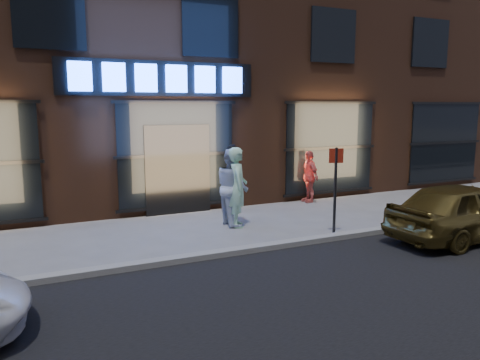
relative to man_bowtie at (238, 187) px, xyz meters
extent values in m
plane|color=slate|center=(-0.87, -1.97, -0.96)|extent=(90.00, 90.00, 0.00)
cube|color=gray|center=(-0.87, -1.97, -0.90)|extent=(60.00, 0.25, 0.12)
cube|color=#54301E|center=(-0.87, 6.03, 4.04)|extent=(30.00, 8.00, 10.00)
cube|color=black|center=(-1.27, 1.98, 2.64)|extent=(5.20, 0.06, 0.90)
cube|color=black|center=(-0.87, 1.95, 0.24)|extent=(1.80, 0.10, 2.40)
cube|color=#FFBF72|center=(-0.87, 2.01, 0.64)|extent=(3.00, 0.04, 2.60)
cube|color=black|center=(-0.87, 1.97, 0.64)|extent=(3.20, 0.06, 2.80)
cube|color=#FFBF72|center=(4.13, 2.01, 0.64)|extent=(3.00, 0.04, 2.60)
cube|color=black|center=(4.13, 1.97, 0.64)|extent=(3.20, 0.06, 2.80)
cube|color=#FFBF72|center=(9.13, 2.01, 0.64)|extent=(3.00, 0.04, 2.60)
cube|color=black|center=(9.13, 1.97, 0.64)|extent=(3.20, 0.06, 2.80)
cube|color=black|center=(-3.87, 1.97, 4.04)|extent=(1.60, 0.06, 1.60)
cube|color=black|center=(0.13, 1.97, 4.04)|extent=(1.60, 0.06, 1.60)
cube|color=black|center=(4.13, 1.97, 4.04)|extent=(1.60, 0.06, 1.60)
cube|color=black|center=(8.13, 1.97, 4.04)|extent=(1.60, 0.06, 1.60)
cube|color=#2659FF|center=(-3.27, 1.91, 2.64)|extent=(0.55, 0.12, 0.70)
cube|color=#2659FF|center=(-2.47, 1.91, 2.64)|extent=(0.55, 0.12, 0.70)
cube|color=#2659FF|center=(-1.67, 1.91, 2.64)|extent=(0.55, 0.12, 0.70)
cube|color=#2659FF|center=(-0.87, 1.91, 2.64)|extent=(0.55, 0.12, 0.70)
cube|color=#2659FF|center=(-0.07, 1.91, 2.64)|extent=(0.55, 0.12, 0.70)
cube|color=#2659FF|center=(0.73, 1.91, 2.64)|extent=(0.55, 0.12, 0.70)
imported|color=#C2FFE1|center=(0.00, 0.00, 0.00)|extent=(0.66, 0.81, 1.93)
imported|color=silver|center=(-0.04, 0.21, -0.02)|extent=(0.72, 0.92, 1.90)
imported|color=#D76358|center=(3.19, 1.73, -0.18)|extent=(0.42, 0.93, 1.57)
imported|color=brown|center=(4.01, -3.15, -0.32)|extent=(3.84, 1.69, 1.29)
cylinder|color=#262628|center=(1.58, -1.73, 0.04)|extent=(0.06, 0.06, 2.00)
cube|color=#AB2413|center=(1.58, -1.73, 0.86)|extent=(0.31, 0.13, 0.32)
camera|label=1|loc=(-4.68, -10.05, 1.93)|focal=35.00mm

